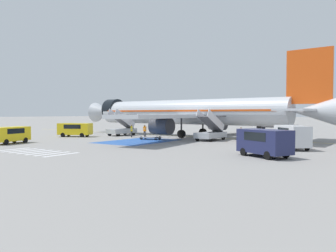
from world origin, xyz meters
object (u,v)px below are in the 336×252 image
boarding_stairs_forward (122,129)px  service_van_3 (292,135)px  ground_crew_2 (241,134)px  ground_crew_3 (241,133)px  service_van_1 (75,129)px  ground_crew_1 (145,130)px  baggage_cart (150,138)px  boarding_stairs_aft (211,133)px  service_van_0 (264,141)px  airliner (188,112)px  fuel_tanker (276,122)px  ground_crew_0 (132,130)px  service_van_2 (10,134)px

boarding_stairs_forward → service_van_3: bearing=-8.9°
ground_crew_2 → ground_crew_3: (-0.65, 1.60, 0.05)m
ground_crew_2 → service_van_1: bearing=-173.1°
ground_crew_1 → service_van_1: bearing=-148.7°
service_van_3 → ground_crew_1: bearing=-50.5°
service_van_1 → baggage_cart: service_van_1 is taller
boarding_stairs_aft → baggage_cart: size_ratio=1.86×
baggage_cart → ground_crew_3: (10.79, 4.60, 0.73)m
service_van_0 → service_van_3: size_ratio=1.02×
airliner → service_van_1: bearing=129.7°
fuel_tanker → ground_crew_1: 33.80m
service_van_1 → service_van_3: bearing=-114.2°
service_van_1 → service_van_3: service_van_3 is taller
boarding_stairs_aft → service_van_1: bearing=-162.0°
service_van_3 → ground_crew_3: (-7.64, 6.45, -0.37)m
service_van_1 → ground_crew_1: (9.02, 5.17, -0.17)m
ground_crew_0 → ground_crew_1: 1.93m
service_van_2 → ground_crew_2: 27.00m
airliner → service_van_0: airliner is taller
fuel_tanker → service_van_1: (-18.98, -37.46, -0.43)m
fuel_tanker → airliner: bearing=174.1°
boarding_stairs_aft → service_van_3: boarding_stairs_aft is taller
service_van_0 → boarding_stairs_forward: bearing=92.6°
service_van_2 → ground_crew_2: service_van_2 is taller
service_van_1 → boarding_stairs_aft: bearing=-99.9°
fuel_tanker → service_van_2: bearing=166.9°
service_van_3 → ground_crew_2: bearing=-72.5°
service_van_2 → airliner: bearing=-128.8°
service_van_3 → ground_crew_0: service_van_3 is taller
ground_crew_2 → airliner: bearing=149.6°
boarding_stairs_aft → service_van_0: bearing=-45.4°
boarding_stairs_aft → ground_crew_0: boarding_stairs_aft is taller
service_van_3 → baggage_cart: bearing=-43.5°
airliner → ground_crew_3: airliner is taller
boarding_stairs_aft → service_van_2: bearing=-132.2°
fuel_tanker → ground_crew_2: size_ratio=5.53×
baggage_cart → boarding_stairs_aft: bearing=100.3°
boarding_stairs_forward → ground_crew_2: 20.05m
boarding_stairs_aft → service_van_3: (11.09, -4.92, 0.36)m
fuel_tanker → ground_crew_1: size_ratio=5.09×
boarding_stairs_aft → service_van_1: (-19.68, -5.18, 0.22)m
boarding_stairs_aft → ground_crew_3: 3.77m
baggage_cart → ground_crew_2: size_ratio=1.74×
boarding_stairs_forward → fuel_tanker: size_ratio=0.59×
airliner → ground_crew_2: airliner is taller
fuel_tanker → ground_crew_0: fuel_tanker is taller
baggage_cart → ground_crew_1: (-3.32, 3.06, 0.78)m
boarding_stairs_aft → service_van_3: 12.14m
ground_crew_0 → ground_crew_3: ground_crew_0 is taller
airliner → service_van_2: size_ratio=8.85×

